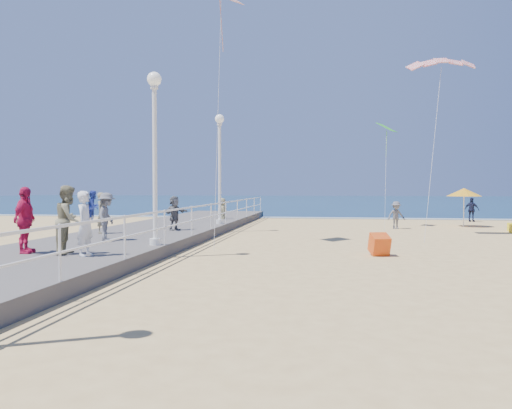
# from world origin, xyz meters

# --- Properties ---
(ground) EXTENTS (160.00, 160.00, 0.00)m
(ground) POSITION_xyz_m (0.00, 0.00, 0.00)
(ground) COLOR #E2BD76
(ground) RESTS_ON ground
(ocean) EXTENTS (160.00, 90.00, 0.05)m
(ocean) POSITION_xyz_m (0.00, 65.00, 0.01)
(ocean) COLOR #0C2C49
(ocean) RESTS_ON ground
(surf_line) EXTENTS (160.00, 1.20, 0.04)m
(surf_line) POSITION_xyz_m (0.00, 20.50, 0.03)
(surf_line) COLOR silver
(surf_line) RESTS_ON ground
(boardwalk) EXTENTS (5.00, 44.00, 0.40)m
(boardwalk) POSITION_xyz_m (-7.50, 0.00, 0.20)
(boardwalk) COLOR #65605C
(boardwalk) RESTS_ON ground
(railing) EXTENTS (0.05, 42.00, 0.55)m
(railing) POSITION_xyz_m (-5.05, 0.00, 1.25)
(railing) COLOR white
(railing) RESTS_ON boardwalk
(lamp_post_mid) EXTENTS (0.44, 0.44, 5.32)m
(lamp_post_mid) POSITION_xyz_m (-5.35, 0.00, 3.66)
(lamp_post_mid) COLOR white
(lamp_post_mid) RESTS_ON boardwalk
(lamp_post_far) EXTENTS (0.44, 0.44, 5.32)m
(lamp_post_far) POSITION_xyz_m (-5.35, 9.00, 3.66)
(lamp_post_far) COLOR white
(lamp_post_far) RESTS_ON boardwalk
(woman_holding_toddler) EXTENTS (0.44, 0.64, 1.69)m
(woman_holding_toddler) POSITION_xyz_m (-6.27, -2.64, 1.25)
(woman_holding_toddler) COLOR white
(woman_holding_toddler) RESTS_ON boardwalk
(toddler_held) EXTENTS (0.35, 0.43, 0.85)m
(toddler_held) POSITION_xyz_m (-6.12, -2.49, 1.68)
(toddler_held) COLOR #3147BA
(toddler_held) RESTS_ON boardwalk
(spectator_1) EXTENTS (0.85, 1.01, 1.84)m
(spectator_1) POSITION_xyz_m (-6.91, -2.34, 1.32)
(spectator_1) COLOR gray
(spectator_1) RESTS_ON boardwalk
(spectator_2) EXTENTS (0.74, 1.11, 1.61)m
(spectator_2) POSITION_xyz_m (-7.43, 1.02, 1.20)
(spectator_2) COLOR slate
(spectator_2) RESTS_ON boardwalk
(spectator_3) EXTENTS (0.59, 1.11, 1.80)m
(spectator_3) POSITION_xyz_m (-8.15, -2.40, 1.30)
(spectator_3) COLOR #CC194E
(spectator_3) RESTS_ON boardwalk
(spectator_5) EXTENTS (0.88, 1.39, 1.43)m
(spectator_5) POSITION_xyz_m (-6.43, 5.25, 1.12)
(spectator_5) COLOR #5A5B5F
(spectator_5) RESTS_ON boardwalk
(spectator_6) EXTENTS (0.43, 0.61, 1.59)m
(spectator_6) POSITION_xyz_m (-8.72, 3.39, 1.19)
(spectator_6) COLOR #7E7557
(spectator_6) RESTS_ON boardwalk
(beach_walker_a) EXTENTS (1.04, 0.78, 1.44)m
(beach_walker_a) POSITION_xyz_m (3.40, 12.18, 0.72)
(beach_walker_a) COLOR slate
(beach_walker_a) RESTS_ON ground
(beach_walker_b) EXTENTS (0.95, 0.81, 1.53)m
(beach_walker_b) POSITION_xyz_m (8.81, 18.38, 0.77)
(beach_walker_b) COLOR #1A1D39
(beach_walker_b) RESTS_ON ground
(beach_walker_c) EXTENTS (0.80, 0.92, 1.58)m
(beach_walker_c) POSITION_xyz_m (-6.05, 12.69, 0.79)
(beach_walker_c) COLOR #7D7956
(beach_walker_c) RESTS_ON ground
(box_kite) EXTENTS (0.72, 0.83, 0.74)m
(box_kite) POSITION_xyz_m (1.56, 1.50, 0.30)
(box_kite) COLOR red
(box_kite) RESTS_ON ground
(beach_umbrella) EXTENTS (1.90, 1.90, 2.14)m
(beach_umbrella) POSITION_xyz_m (7.28, 14.21, 1.91)
(beach_umbrella) COLOR white
(beach_umbrella) RESTS_ON ground
(kite_parafoil) EXTENTS (2.96, 0.94, 0.65)m
(kite_parafoil) POSITION_xyz_m (4.84, 8.59, 7.82)
(kite_parafoil) COLOR red
(kite_diamond_green) EXTENTS (1.26, 1.32, 0.52)m
(kite_diamond_green) POSITION_xyz_m (3.03, 13.77, 5.49)
(kite_diamond_green) COLOR green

